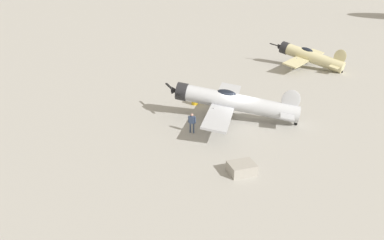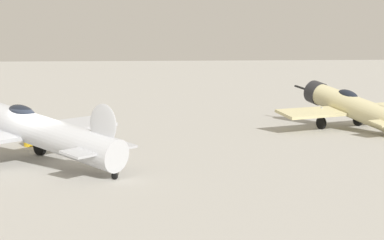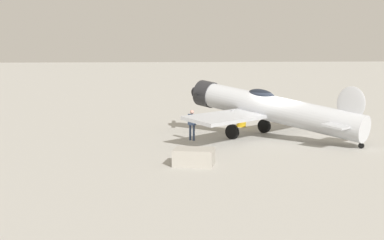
{
  "view_description": "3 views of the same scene",
  "coord_description": "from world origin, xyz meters",
  "px_view_note": "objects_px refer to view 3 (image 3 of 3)",
  "views": [
    {
      "loc": [
        -20.72,
        19.46,
        12.1
      ],
      "look_at": [
        0.19,
        4.63,
        1.1
      ],
      "focal_mm": 33.44,
      "sensor_mm": 36.0,
      "label": 1
    },
    {
      "loc": [
        -26.51,
        -1.82,
        5.3
      ],
      "look_at": [
        2.15,
        -7.6,
        1.6
      ],
      "focal_mm": 53.81,
      "sensor_mm": 36.0,
      "label": 2
    },
    {
      "loc": [
        -30.5,
        9.14,
        4.83
      ],
      "look_at": [
        0.19,
        4.63,
        1.1
      ],
      "focal_mm": 54.74,
      "sensor_mm": 36.0,
      "label": 3
    }
  ],
  "objects_px": {
    "equipment_crate": "(194,157)",
    "fuel_drum": "(241,120)",
    "ground_crew_mechanic": "(192,122)",
    "airplane_foreground": "(269,108)"
  },
  "relations": [
    {
      "from": "airplane_foreground",
      "to": "ground_crew_mechanic",
      "type": "height_order",
      "value": "airplane_foreground"
    },
    {
      "from": "fuel_drum",
      "to": "ground_crew_mechanic",
      "type": "bearing_deg",
      "value": 142.42
    },
    {
      "from": "equipment_crate",
      "to": "airplane_foreground",
      "type": "bearing_deg",
      "value": -36.7
    },
    {
      "from": "ground_crew_mechanic",
      "to": "fuel_drum",
      "type": "bearing_deg",
      "value": 20.24
    },
    {
      "from": "ground_crew_mechanic",
      "to": "fuel_drum",
      "type": "height_order",
      "value": "ground_crew_mechanic"
    },
    {
      "from": "ground_crew_mechanic",
      "to": "equipment_crate",
      "type": "bearing_deg",
      "value": -129.84
    },
    {
      "from": "equipment_crate",
      "to": "fuel_drum",
      "type": "xyz_separation_m",
      "value": [
        11.79,
        -4.79,
        0.07
      ]
    },
    {
      "from": "equipment_crate",
      "to": "fuel_drum",
      "type": "distance_m",
      "value": 12.73
    },
    {
      "from": "ground_crew_mechanic",
      "to": "fuel_drum",
      "type": "relative_size",
      "value": 1.96
    },
    {
      "from": "airplane_foreground",
      "to": "equipment_crate",
      "type": "relative_size",
      "value": 5.27
    }
  ]
}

